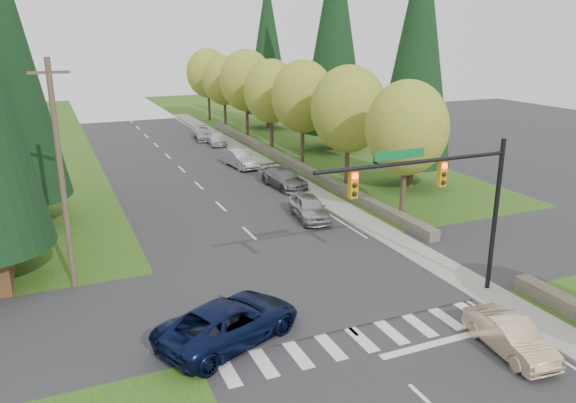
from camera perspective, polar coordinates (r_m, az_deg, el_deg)
ground at (r=19.48m, az=12.40°, el=-17.87°), size 120.00×120.00×0.00m
grass_east at (r=41.36m, az=11.07°, el=1.34°), size 14.00×110.00×0.06m
cross_street at (r=25.42m, az=1.82°, el=-8.64°), size 120.00×8.00×0.10m
sidewalk_east at (r=40.04m, az=2.22°, el=1.18°), size 1.80×80.00×0.13m
curb_east at (r=39.69m, az=1.11°, el=1.05°), size 0.20×80.00×0.13m
stone_wall_north at (r=47.70m, az=-0.09°, el=4.16°), size 0.70×40.00×0.70m
traffic_signal at (r=23.10m, az=15.57°, el=1.26°), size 8.70×0.37×6.80m
utility_pole at (r=25.37m, az=-22.03°, el=2.39°), size 1.60×0.24×10.00m
decid_tree_0 at (r=33.23m, az=11.99°, el=7.31°), size 4.80×4.80×8.37m
decid_tree_1 at (r=39.09m, az=6.18°, el=9.30°), size 5.20×5.20×8.80m
decid_tree_2 at (r=45.16m, az=1.52°, el=10.60°), size 5.00×5.00×8.82m
decid_tree_3 at (r=51.62m, az=-1.72°, el=11.12°), size 5.00×5.00×8.55m
decid_tree_4 at (r=58.14m, az=-4.25°, el=12.15°), size 5.40×5.40×9.18m
decid_tree_5 at (r=64.75m, az=-6.51°, el=12.12°), size 4.80×4.80×8.30m
decid_tree_6 at (r=71.46m, az=-8.15°, el=12.78°), size 5.20×5.20×8.86m
conifer_e_a at (r=40.47m, az=13.09°, el=14.91°), size 5.44×5.44×17.80m
conifer_e_b at (r=52.88m, az=4.76°, el=16.78°), size 6.12×6.12×19.80m
conifer_e_c at (r=65.22m, az=-2.09°, el=15.56°), size 5.10×5.10×16.80m
sedan_champagne at (r=21.91m, az=21.66°, el=-12.56°), size 1.76×4.02×1.28m
suv_navy at (r=21.12m, az=-5.97°, el=-12.05°), size 6.22×4.62×1.57m
parked_car_a at (r=33.93m, az=2.18°, el=-0.61°), size 2.26×4.43×1.44m
parked_car_b at (r=40.79m, az=-0.41°, el=2.41°), size 2.33×4.90×1.38m
parked_car_c at (r=46.96m, az=-4.85°, el=4.39°), size 2.14×4.74×1.51m
parked_car_d at (r=56.58m, az=-7.27°, el=6.41°), size 2.04×4.10×1.34m
parked_car_e at (r=59.42m, az=-8.61°, el=6.80°), size 2.15×4.37×1.22m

